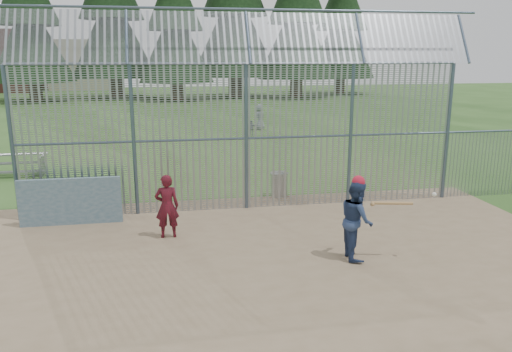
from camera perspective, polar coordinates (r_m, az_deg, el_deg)
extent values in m
plane|color=#2D511E|center=(10.89, 1.89, -9.14)|extent=(120.00, 120.00, 0.00)
cube|color=#756047|center=(10.44, 2.47, -10.13)|extent=(14.00, 10.00, 0.02)
cube|color=#38566B|center=(13.44, -20.43, -2.75)|extent=(2.50, 0.12, 1.20)
imported|color=navy|center=(10.70, 11.42, -4.92)|extent=(0.71, 0.87, 1.68)
imported|color=maroon|center=(11.86, -10.14, -3.41)|extent=(0.56, 0.37, 1.52)
imported|color=slate|center=(28.92, 0.46, 6.76)|extent=(0.85, 0.81, 1.46)
imported|color=slate|center=(26.65, -0.50, 5.50)|extent=(0.53, 0.35, 0.84)
sphere|color=#AE172D|center=(10.47, 11.63, -0.66)|extent=(0.27, 0.27, 0.27)
cylinder|color=#AA7F4C|center=(10.73, 15.29, -3.01)|extent=(0.84, 0.25, 0.07)
sphere|color=#AA7F4C|center=(10.55, 13.17, -3.16)|extent=(0.09, 0.09, 0.09)
sphere|color=white|center=(10.82, 19.70, -1.99)|extent=(0.09, 0.09, 0.09)
cylinder|color=gray|center=(15.20, 2.64, -1.08)|extent=(0.52, 0.52, 0.70)
cylinder|color=#9EA0A5|center=(15.11, 2.66, 0.27)|extent=(0.56, 0.56, 0.05)
sphere|color=#9EA0A5|center=(15.10, 2.66, 0.46)|extent=(0.10, 0.10, 0.10)
cube|color=slate|center=(19.93, -27.08, 1.27)|extent=(3.00, 0.25, 0.05)
cube|color=gray|center=(20.22, -26.88, 2.17)|extent=(3.00, 0.25, 0.05)
cube|color=slate|center=(19.59, -23.13, 1.18)|extent=(0.06, 0.90, 0.70)
cylinder|color=#47566B|center=(14.04, -26.12, 3.18)|extent=(0.10, 0.10, 4.00)
cylinder|color=#47566B|center=(13.52, -13.80, 3.83)|extent=(0.10, 0.10, 4.00)
cylinder|color=#47566B|center=(13.66, -1.12, 4.32)|extent=(0.10, 0.10, 4.00)
cylinder|color=#47566B|center=(14.43, 10.76, 4.59)|extent=(0.10, 0.10, 4.00)
cylinder|color=#47566B|center=(15.75, 21.05, 4.67)|extent=(0.10, 0.10, 4.00)
cylinder|color=#47566B|center=(13.48, -1.16, 12.74)|extent=(12.00, 0.07, 0.07)
cylinder|color=#47566B|center=(13.66, -1.12, 4.32)|extent=(12.00, 0.06, 0.06)
cube|color=gray|center=(13.66, -1.12, 4.32)|extent=(12.00, 0.02, 4.00)
cube|color=gray|center=(13.11, -0.90, 15.55)|extent=(12.00, 0.77, 1.31)
cylinder|color=#47566B|center=(15.92, 20.75, 1.12)|extent=(0.08, 0.08, 2.00)
cylinder|color=#332319|center=(51.28, -23.93, 9.54)|extent=(1.19, 1.19, 3.06)
cylinder|color=#332319|center=(53.09, -15.73, 10.49)|extent=(1.33, 1.33, 3.42)
cylinder|color=#332319|center=(48.90, -9.01, 10.27)|extent=(1.12, 1.12, 2.88)
cylinder|color=#332319|center=(52.35, -2.42, 11.04)|extent=(1.40, 1.40, 3.60)
cylinder|color=#332319|center=(51.58, 4.63, 10.77)|extent=(1.26, 1.26, 3.24)
cylinder|color=#332319|center=(57.17, 9.52, 10.82)|extent=(1.19, 1.19, 3.06)
cube|color=#B2A58C|center=(68.53, -18.91, 11.96)|extent=(8.00, 7.00, 6.00)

